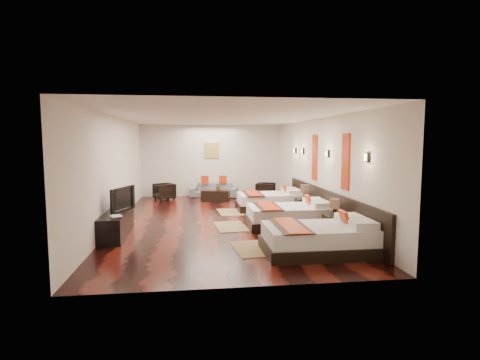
{
  "coord_description": "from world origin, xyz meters",
  "views": [
    {
      "loc": [
        -0.75,
        -10.09,
        2.18
      ],
      "look_at": [
        0.54,
        0.1,
        1.1
      ],
      "focal_mm": 28.03,
      "sensor_mm": 36.0,
      "label": 1
    }
  ],
  "objects": [
    {
      "name": "floor",
      "position": [
        0.0,
        0.0,
        0.0
      ],
      "size": [
        5.5,
        9.5,
        0.01
      ],
      "primitive_type": "cube",
      "color": "black",
      "rests_on": "ground"
    },
    {
      "name": "armchair_right",
      "position": [
        2.0,
        3.78,
        0.3
      ],
      "size": [
        0.87,
        0.86,
        0.6
      ],
      "primitive_type": "imported",
      "rotation": [
        0.0,
        0.0,
        1.13
      ],
      "color": "black",
      "rests_on": "floor"
    },
    {
      "name": "tv",
      "position": [
        -2.45,
        -1.26,
        0.83
      ],
      "size": [
        0.47,
        0.97,
        0.57
      ],
      "primitive_type": "imported",
      "rotation": [
        0.0,
        0.0,
        1.21
      ],
      "color": "black",
      "rests_on": "tv_console"
    },
    {
      "name": "jute_mat_mid",
      "position": [
        0.19,
        -0.79,
        0.01
      ],
      "size": [
        0.86,
        1.27,
        0.01
      ],
      "primitive_type": "cube",
      "rotation": [
        0.0,
        0.0,
        0.1
      ],
      "color": "olive",
      "rests_on": "floor"
    },
    {
      "name": "orange_panel_a",
      "position": [
        2.73,
        -1.9,
        1.7
      ],
      "size": [
        0.04,
        0.4,
        1.3
      ],
      "primitive_type": "cube",
      "color": "#D86014",
      "rests_on": "right_wall"
    },
    {
      "name": "figurine",
      "position": [
        -2.5,
        -0.7,
        0.72
      ],
      "size": [
        0.35,
        0.35,
        0.34
      ],
      "primitive_type": "imported",
      "rotation": [
        0.0,
        0.0,
        -0.09
      ],
      "color": "brown",
      "rests_on": "tv_console"
    },
    {
      "name": "tv_console",
      "position": [
        -2.5,
        -1.41,
        0.28
      ],
      "size": [
        0.5,
        1.8,
        0.55
      ],
      "primitive_type": "cube",
      "color": "black",
      "rests_on": "floor"
    },
    {
      "name": "nightstand_a",
      "position": [
        2.44,
        -2.02,
        0.3
      ],
      "size": [
        0.44,
        0.44,
        0.86
      ],
      "color": "black",
      "rests_on": "floor"
    },
    {
      "name": "sconce_mid",
      "position": [
        2.7,
        -0.8,
        1.85
      ],
      "size": [
        0.07,
        0.12,
        0.18
      ],
      "color": "black",
      "rests_on": "right_wall"
    },
    {
      "name": "table_plant",
      "position": [
        0.16,
        3.37,
        0.55
      ],
      "size": [
        0.33,
        0.31,
        0.29
      ],
      "primitive_type": "imported",
      "rotation": [
        0.0,
        0.0,
        0.37
      ],
      "color": "#255C1E",
      "rests_on": "coffee_table"
    },
    {
      "name": "gold_artwork",
      "position": [
        0.0,
        4.73,
        1.8
      ],
      "size": [
        0.6,
        0.04,
        0.6
      ],
      "primitive_type": "cube",
      "color": "#AD873F",
      "rests_on": "back_wall"
    },
    {
      "name": "armchair_left",
      "position": [
        -1.82,
        3.89,
        0.31
      ],
      "size": [
        0.91,
        0.91,
        0.62
      ],
      "primitive_type": "imported",
      "rotation": [
        0.0,
        0.0,
        -1.06
      ],
      "color": "black",
      "rests_on": "floor"
    },
    {
      "name": "bed_mid",
      "position": [
        1.7,
        -0.94,
        0.28
      ],
      "size": [
        2.13,
        1.34,
        0.81
      ],
      "color": "black",
      "rests_on": "floor"
    },
    {
      "name": "right_wall",
      "position": [
        2.75,
        0.0,
        1.4
      ],
      "size": [
        0.01,
        9.5,
        2.8
      ],
      "primitive_type": "cube",
      "color": "silver",
      "rests_on": "floor"
    },
    {
      "name": "back_wall",
      "position": [
        0.0,
        4.75,
        1.4
      ],
      "size": [
        5.5,
        0.01,
        2.8
      ],
      "primitive_type": "cube",
      "color": "silver",
      "rests_on": "floor"
    },
    {
      "name": "left_wall",
      "position": [
        -2.75,
        0.0,
        1.4
      ],
      "size": [
        0.01,
        9.5,
        2.8
      ],
      "primitive_type": "cube",
      "color": "silver",
      "rests_on": "floor"
    },
    {
      "name": "bed_near",
      "position": [
        1.7,
        -3.21,
        0.28
      ],
      "size": [
        2.17,
        1.36,
        0.83
      ],
      "color": "black",
      "rests_on": "floor"
    },
    {
      "name": "jute_mat_far",
      "position": [
        0.4,
        1.15,
        0.01
      ],
      "size": [
        0.83,
        1.25,
        0.01
      ],
      "primitive_type": "cube",
      "rotation": [
        0.0,
        0.0,
        0.07
      ],
      "color": "olive",
      "rests_on": "floor"
    },
    {
      "name": "sconce_near",
      "position": [
        2.7,
        -3.0,
        1.85
      ],
      "size": [
        0.07,
        0.12,
        0.18
      ],
      "color": "black",
      "rests_on": "right_wall"
    },
    {
      "name": "ceiling",
      "position": [
        0.0,
        0.0,
        2.8
      ],
      "size": [
        5.5,
        9.5,
        0.01
      ],
      "primitive_type": "cube",
      "color": "white",
      "rests_on": "floor"
    },
    {
      "name": "sofa",
      "position": [
        0.06,
        4.37,
        0.26
      ],
      "size": [
        1.92,
        1.07,
        0.53
      ],
      "primitive_type": "imported",
      "rotation": [
        0.0,
        0.0,
        -0.21
      ],
      "color": "slate",
      "rests_on": "floor"
    },
    {
      "name": "bed_far",
      "position": [
        1.7,
        1.46,
        0.27
      ],
      "size": [
        2.07,
        1.3,
        0.79
      ],
      "color": "black",
      "rests_on": "floor"
    },
    {
      "name": "jute_mat_near",
      "position": [
        0.44,
        -2.79,
        0.01
      ],
      "size": [
        0.86,
        1.27,
        0.01
      ],
      "primitive_type": "cube",
      "rotation": [
        0.0,
        0.0,
        0.1
      ],
      "color": "olive",
      "rests_on": "floor"
    },
    {
      "name": "sconce_far",
      "position": [
        2.7,
        1.4,
        1.85
      ],
      "size": [
        0.07,
        0.12,
        0.18
      ],
      "color": "black",
      "rests_on": "right_wall"
    },
    {
      "name": "headboard_panel",
      "position": [
        2.71,
        -0.8,
        0.45
      ],
      "size": [
        0.08,
        6.6,
        0.9
      ],
      "primitive_type": "cube",
      "color": "black",
      "rests_on": "floor"
    },
    {
      "name": "orange_panel_b",
      "position": [
        2.73,
        0.3,
        1.7
      ],
      "size": [
        0.04,
        0.4,
        1.3
      ],
      "primitive_type": "cube",
      "color": "#D86014",
      "rests_on": "right_wall"
    },
    {
      "name": "book",
      "position": [
        -2.5,
        -1.96,
        0.56
      ],
      "size": [
        0.32,
        0.36,
        0.03
      ],
      "primitive_type": "imported",
      "rotation": [
        0.0,
        0.0,
        0.37
      ],
      "color": "black",
      "rests_on": "tv_console"
    },
    {
      "name": "nightstand_b",
      "position": [
        2.44,
        0.26,
        0.32
      ],
      "size": [
        0.47,
        0.47,
        0.93
      ],
      "color": "black",
      "rests_on": "floor"
    },
    {
      "name": "coffee_table",
      "position": [
        0.06,
        3.32,
        0.2
      ],
      "size": [
        1.08,
        0.7,
        0.4
      ],
      "primitive_type": "cube",
      "rotation": [
        0.0,
        0.0,
        -0.22
      ],
      "color": "black",
      "rests_on": "floor"
    },
    {
      "name": "sconce_lounge",
      "position": [
        2.7,
        2.3,
        1.85
      ],
      "size": [
        0.07,
        0.12,
        0.18
      ],
      "color": "black",
      "rests_on": "right_wall"
    }
  ]
}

